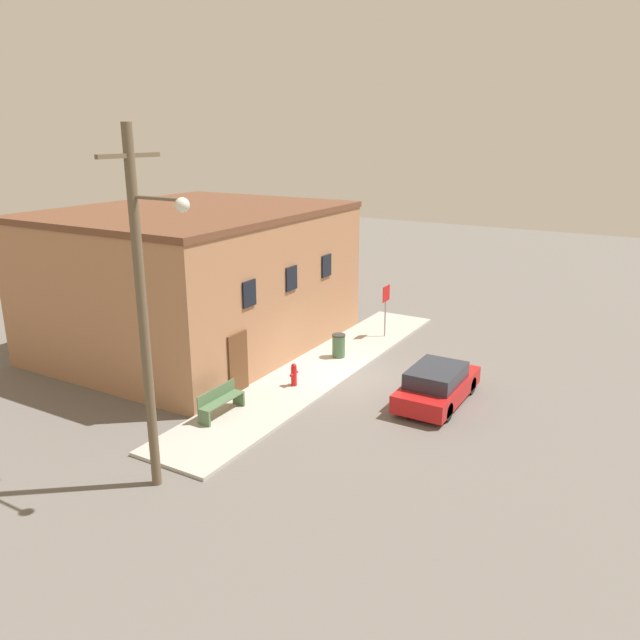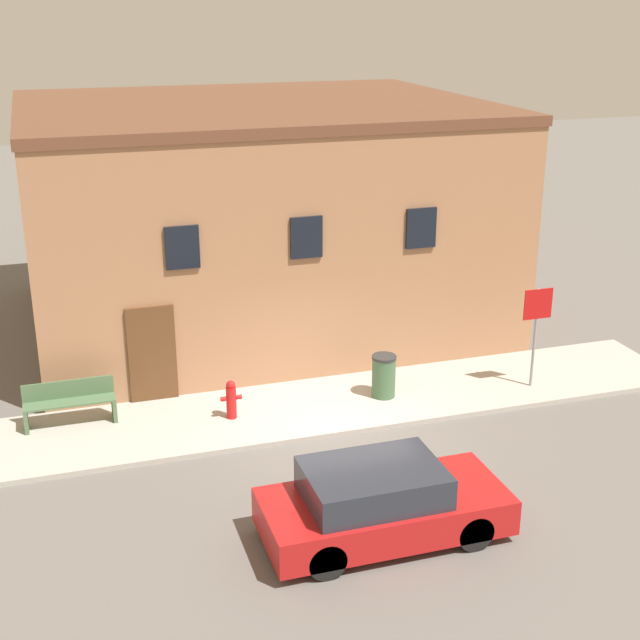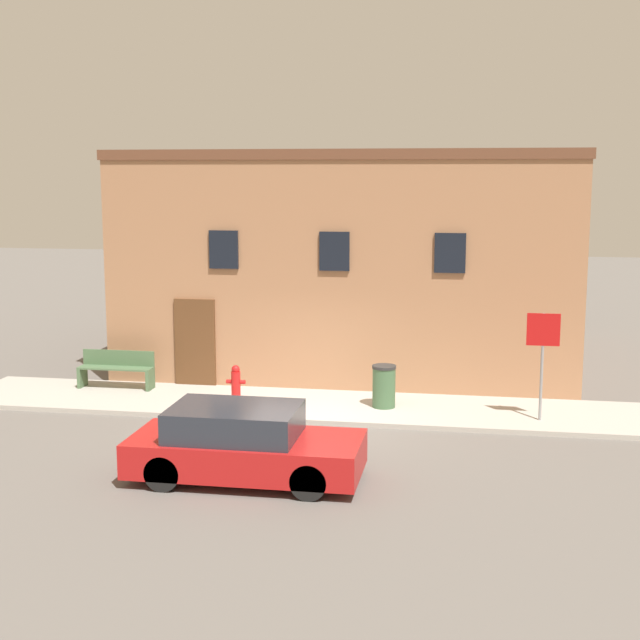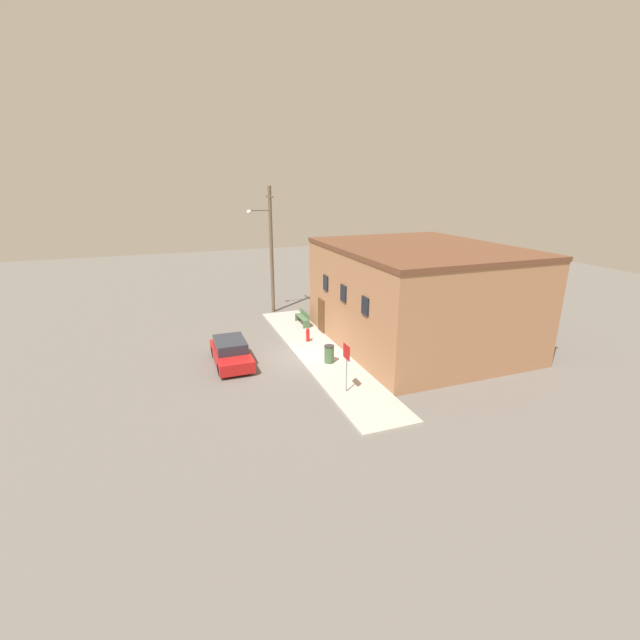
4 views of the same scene
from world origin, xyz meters
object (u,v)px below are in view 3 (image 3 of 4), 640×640
Objects in this scene: stop_sign at (543,346)px; bench at (117,369)px; parked_car at (243,445)px; fire_hydrant at (236,383)px; trash_bin at (384,386)px.

stop_sign is 1.25× the size of bench.
parked_car is (4.54, -5.46, 0.04)m from bench.
trash_bin reaches higher than fire_hydrant.
parked_car is (-1.92, -4.76, 0.03)m from trash_bin.
parked_car reaches higher than bench.
bench is 6.50m from trash_bin.
trash_bin is (3.33, 0.04, 0.06)m from fire_hydrant.
bench is at bearing 173.05° from stop_sign.
stop_sign is 6.83m from parked_car.
fire_hydrant is at bearing -179.36° from trash_bin.
parked_car is (1.41, -4.72, 0.09)m from fire_hydrant.
stop_sign is (6.63, -0.45, 1.16)m from fire_hydrant.
bench is at bearing 129.78° from parked_car.
stop_sign is at bearing -8.47° from trash_bin.
stop_sign is 3.52m from trash_bin.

